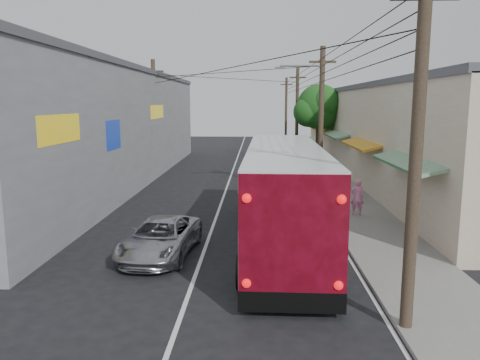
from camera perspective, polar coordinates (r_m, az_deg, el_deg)
The scene contains 13 objects.
ground at distance 13.17m, azimuth -6.18°, elevation -13.42°, with size 120.00×120.00×0.00m, color black.
sidewalk at distance 32.75m, azimuth 10.26°, elevation 0.38°, with size 3.00×80.00×0.12m, color slate.
building_right at distance 35.29m, azimuth 17.22°, elevation 5.80°, with size 7.09×40.00×6.25m.
building_left at distance 31.77m, azimuth -16.99°, elevation 6.36°, with size 7.20×36.00×7.25m.
utility_poles at distance 32.38m, azimuth 4.42°, elevation 7.63°, with size 11.80×45.28×8.00m.
street_tree at distance 38.37m, azimuth 9.74°, elevation 8.61°, with size 4.40×4.00×6.60m.
coach_bus at distance 16.99m, azimuth 5.38°, elevation -1.69°, with size 3.09×12.43×3.56m.
jeepney at distance 16.03m, azimuth -9.66°, elevation -6.96°, with size 2.06×4.47×1.24m, color #ADACB3.
parked_suv at distance 28.74m, azimuth 6.00°, elevation 0.87°, with size 2.45×6.02×1.75m, color gray.
parked_car_mid at distance 38.36m, azimuth 6.22°, elevation 2.84°, with size 1.82×4.52×1.54m, color black.
parked_car_far at distance 39.35m, azimuth 5.97°, elevation 3.01°, with size 1.63×4.66×1.54m, color black.
pedestrian_near at distance 21.59m, azimuth 14.10°, elevation -2.04°, with size 0.59×0.39×1.62m, color pink.
pedestrian_far at distance 25.78m, azimuth 10.03°, elevation -0.00°, with size 0.81×0.63×1.68m, color #7B88B4.
Camera 1 is at (1.81, -12.02, 5.09)m, focal length 35.00 mm.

